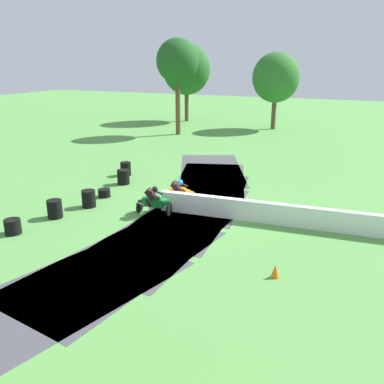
{
  "coord_description": "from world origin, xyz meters",
  "views": [
    {
      "loc": [
        7.07,
        -15.71,
        6.57
      ],
      "look_at": [
        -0.09,
        0.28,
        0.9
      ],
      "focal_mm": 38.33,
      "sensor_mm": 36.0,
      "label": 1
    }
  ],
  "objects": [
    {
      "name": "tree_far_right",
      "position": [
        -9.48,
        18.1,
        6.38
      ],
      "size": [
        3.72,
        3.72,
        8.4
      ],
      "color": "brown",
      "rests_on": "ground"
    },
    {
      "name": "tree_far_left",
      "position": [
        -12.39,
        26.26,
        5.54
      ],
      "size": [
        5.13,
        5.13,
        8.25
      ],
      "color": "brown",
      "rests_on": "ground"
    },
    {
      "name": "tire_stack_extra_b",
      "position": [
        -6.16,
        4.17,
        0.4
      ],
      "size": [
        0.62,
        0.62,
        0.8
      ],
      "color": "black",
      "rests_on": "ground"
    },
    {
      "name": "ground_plane",
      "position": [
        0.0,
        0.0,
        0.0
      ],
      "size": [
        120.0,
        120.0,
        0.0
      ],
      "primitive_type": "plane",
      "color": "#569947"
    },
    {
      "name": "traffic_cone",
      "position": [
        4.76,
        -4.12,
        0.22
      ],
      "size": [
        0.28,
        0.28,
        0.44
      ],
      "primitive_type": "cone",
      "color": "orange",
      "rests_on": "ground"
    },
    {
      "name": "safety_barrier",
      "position": [
        5.16,
        0.41,
        0.45
      ],
      "size": [
        13.16,
        1.34,
        0.9
      ],
      "primitive_type": "cube",
      "rotation": [
        0.0,
        0.0,
        -1.49
      ],
      "color": "white",
      "rests_on": "ground"
    },
    {
      "name": "motorcycle_lead_green",
      "position": [
        -1.38,
        -0.85,
        0.65
      ],
      "size": [
        1.68,
        0.89,
        1.43
      ],
      "color": "black",
      "rests_on": "ground"
    },
    {
      "name": "track_asphalt",
      "position": [
        -0.67,
        -0.05,
        0.0
      ],
      "size": [
        7.59,
        24.05,
        0.01
      ],
      "color": "#47474C",
      "rests_on": "ground"
    },
    {
      "name": "tire_stack_far",
      "position": [
        -4.94,
        0.31,
        0.2
      ],
      "size": [
        0.61,
        0.61,
        0.4
      ],
      "color": "black",
      "rests_on": "ground"
    },
    {
      "name": "tire_stack_near",
      "position": [
        -5.5,
        -4.97,
        0.3
      ],
      "size": [
        0.64,
        0.64,
        0.6
      ],
      "color": "black",
      "rests_on": "ground"
    },
    {
      "name": "tree_mid_rise",
      "position": [
        -2.24,
        24.76,
        4.91
      ],
      "size": [
        4.5,
        4.5,
        7.29
      ],
      "color": "brown",
      "rests_on": "ground"
    },
    {
      "name": "motorcycle_chase_orange",
      "position": [
        -0.9,
        0.75,
        0.63
      ],
      "size": [
        1.68,
        0.93,
        1.42
      ],
      "color": "black",
      "rests_on": "ground"
    },
    {
      "name": "tire_stack_mid_b",
      "position": [
        -4.71,
        -1.2,
        0.4
      ],
      "size": [
        0.64,
        0.64,
        0.8
      ],
      "color": "black",
      "rests_on": "ground"
    },
    {
      "name": "tire_stack_mid_a",
      "position": [
        -5.19,
        -2.93,
        0.4
      ],
      "size": [
        0.64,
        0.64,
        0.8
      ],
      "color": "black",
      "rests_on": "ground"
    },
    {
      "name": "tire_stack_extra_a",
      "position": [
        -5.29,
        2.6,
        0.4
      ],
      "size": [
        0.67,
        0.67,
        0.8
      ],
      "color": "black",
      "rests_on": "ground"
    }
  ]
}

